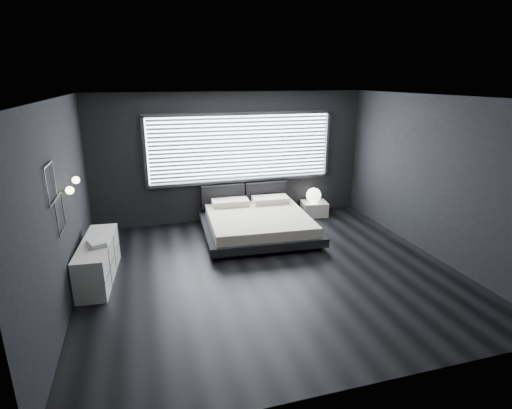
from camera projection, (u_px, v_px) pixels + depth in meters
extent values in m
plane|color=black|center=(270.00, 271.00, 6.64)|extent=(6.00, 6.00, 0.00)
plane|color=silver|center=(272.00, 97.00, 5.80)|extent=(6.00, 6.00, 0.00)
cube|color=black|center=(232.00, 158.00, 8.74)|extent=(6.00, 0.04, 2.80)
cube|color=black|center=(363.00, 266.00, 3.70)|extent=(6.00, 0.04, 2.80)
cube|color=black|center=(62.00, 206.00, 5.43)|extent=(0.04, 5.50, 2.80)
cube|color=black|center=(433.00, 177.00, 7.01)|extent=(0.04, 5.50, 2.80)
cube|color=white|center=(241.00, 148.00, 8.71)|extent=(4.00, 0.02, 1.38)
cube|color=#47474C|center=(145.00, 153.00, 8.14)|extent=(0.06, 0.08, 1.48)
cube|color=#47474C|center=(327.00, 144.00, 9.22)|extent=(0.06, 0.08, 1.48)
cube|color=#47474C|center=(241.00, 114.00, 8.46)|extent=(4.14, 0.08, 0.06)
cube|color=#47474C|center=(242.00, 181.00, 8.90)|extent=(4.14, 0.08, 0.06)
cube|color=silver|center=(242.00, 148.00, 8.65)|extent=(3.94, 0.03, 1.32)
cube|color=black|center=(223.00, 196.00, 8.82)|extent=(0.96, 0.16, 0.52)
cube|color=black|center=(266.00, 193.00, 9.09)|extent=(0.96, 0.16, 0.52)
cylinder|color=silver|center=(64.00, 191.00, 5.43)|extent=(0.10, 0.02, 0.02)
sphere|color=#FFE5B7|center=(70.00, 190.00, 5.44)|extent=(0.11, 0.11, 0.11)
cylinder|color=silver|center=(71.00, 180.00, 5.98)|extent=(0.10, 0.02, 0.02)
sphere|color=#FFE5B7|center=(76.00, 180.00, 5.99)|extent=(0.11, 0.11, 0.11)
cube|color=#47474C|center=(48.00, 165.00, 4.72)|extent=(0.01, 0.46, 0.02)
cube|color=#47474C|center=(54.00, 202.00, 4.86)|extent=(0.01, 0.46, 0.02)
cube|color=#47474C|center=(54.00, 179.00, 5.00)|extent=(0.01, 0.02, 0.46)
cube|color=#47474C|center=(47.00, 189.00, 4.58)|extent=(0.01, 0.02, 0.46)
cube|color=#47474C|center=(57.00, 197.00, 5.10)|extent=(0.01, 0.46, 0.02)
cube|color=#47474C|center=(63.00, 231.00, 5.23)|extent=(0.01, 0.46, 0.02)
cube|color=#47474C|center=(63.00, 209.00, 5.38)|extent=(0.01, 0.02, 0.46)
cube|color=#47474C|center=(57.00, 220.00, 4.95)|extent=(0.01, 0.02, 0.46)
cube|color=black|center=(218.00, 255.00, 7.13)|extent=(0.13, 0.13, 0.08)
cube|color=black|center=(317.00, 246.00, 7.53)|extent=(0.13, 0.13, 0.08)
cube|color=black|center=(208.00, 223.00, 8.71)|extent=(0.13, 0.13, 0.08)
cube|color=black|center=(291.00, 217.00, 9.10)|extent=(0.13, 0.13, 0.08)
cube|color=black|center=(259.00, 228.00, 8.08)|extent=(2.32, 2.22, 0.16)
cube|color=beige|center=(259.00, 220.00, 8.03)|extent=(2.07, 2.07, 0.20)
cube|color=#EFE7C9|center=(230.00, 202.00, 8.61)|extent=(0.80, 0.46, 0.13)
cube|color=#EFE7C9|center=(270.00, 200.00, 8.79)|extent=(0.80, 0.46, 0.13)
cube|color=white|center=(314.00, 209.00, 9.28)|extent=(0.62, 0.54, 0.33)
sphere|color=white|center=(314.00, 195.00, 9.15)|extent=(0.34, 0.34, 0.34)
cube|color=white|center=(98.00, 260.00, 6.29)|extent=(0.57, 1.62, 0.64)
cube|color=#47474C|center=(113.00, 259.00, 6.33)|extent=(0.14, 1.57, 0.62)
cube|color=silver|center=(96.00, 244.00, 6.06)|extent=(0.35, 0.41, 0.04)
cube|color=silver|center=(97.00, 242.00, 6.03)|extent=(0.32, 0.37, 0.03)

